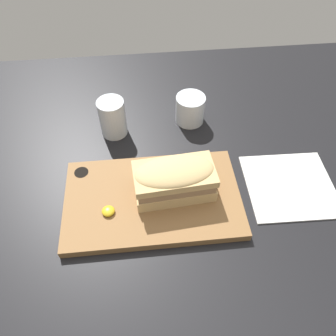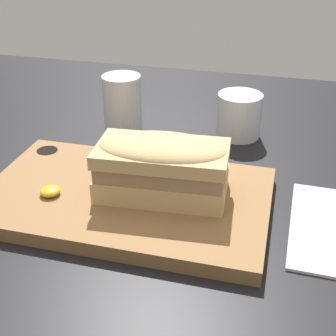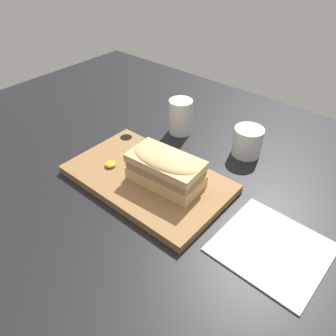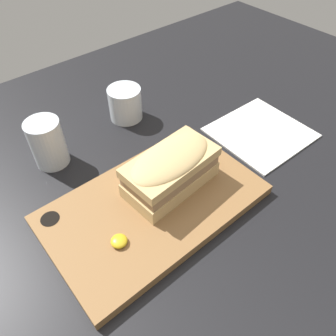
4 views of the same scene
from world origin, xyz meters
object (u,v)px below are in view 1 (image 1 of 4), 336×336
Objects in this scene: water_glass at (113,120)px; serving_board at (152,199)px; sandwich at (174,179)px; napkin at (290,186)px; wine_glass at (190,110)px.

serving_board is at bearing -70.00° from water_glass.
serving_board is 25.56cm from water_glass.
sandwich is at bearing 11.17° from serving_board.
napkin is at bearing -28.68° from water_glass.
sandwich is 2.28× the size of wine_glass.
wine_glass is at bearing 64.89° from serving_board.
water_glass is at bearing 151.32° from napkin.
water_glass is (-13.76, 22.79, -2.05)cm from sandwich.
water_glass is at bearing -172.51° from wine_glass.
napkin is at bearing 1.76° from serving_board.
napkin is (20.53, -25.56, -3.30)cm from wine_glass.
napkin is (32.99, 1.01, -0.84)cm from serving_board.
water_glass reaches higher than wine_glass.
sandwich is (5.10, 1.01, 5.52)cm from serving_board.
wine_glass reaches higher than serving_board.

